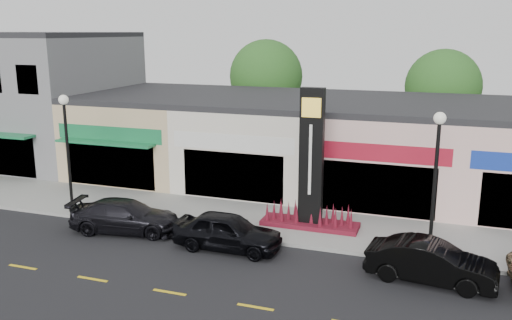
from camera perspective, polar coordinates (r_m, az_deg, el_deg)
The scene contains 15 objects.
ground at distance 21.03m, azimuth -5.19°, elevation -10.17°, with size 120.00×120.00×0.00m, color black.
sidewalk at distance 24.75m, azimuth -1.06°, elevation -6.22°, with size 52.00×4.30×0.15m, color gray.
curb at distance 22.78m, azimuth -3.02°, elevation -8.02°, with size 52.00×0.20×0.15m, color gray.
building_grey_2story at distance 39.20m, azimuth -22.86°, elevation 6.18°, with size 12.00×10.95×8.30m.
shop_beige at distance 33.90m, azimuth -10.49°, elevation 3.04°, with size 7.00×10.85×4.80m.
shop_cream at distance 31.11m, azimuth 0.84°, elevation 2.33°, with size 7.00×10.01×4.80m.
shop_pink_w at distance 29.72m, azimuth 13.77°, elevation 1.41°, with size 7.00×10.01×4.80m.
tree_rear_west at distance 39.06m, azimuth 1.06°, elevation 8.79°, with size 5.20×5.20×7.83m.
tree_rear_mid at distance 37.19m, azimuth 19.08°, elevation 7.31°, with size 4.80×4.80×7.29m.
lamp_west_near at distance 26.12m, azimuth -19.28°, elevation 1.82°, with size 0.44×0.44×5.47m.
lamp_east_near at distance 20.62m, azimuth 18.39°, elevation -1.09°, with size 0.44×0.44×5.47m.
pylon_sign at distance 23.12m, azimuth 5.79°, elevation -1.99°, with size 4.20×1.30×6.00m.
car_dark_sedan at distance 23.91m, azimuth -13.55°, elevation -5.77°, with size 4.73×1.92×1.37m, color black.
car_black_sedan at distance 21.46m, azimuth -3.02°, elevation -7.50°, with size 4.33×1.74×1.48m, color black.
car_black_conv at distance 19.73m, azimuth 17.95°, elevation -10.19°, with size 4.35×1.52×1.43m, color black.
Camera 1 is at (8.03, -17.52, 8.42)m, focal length 38.00 mm.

